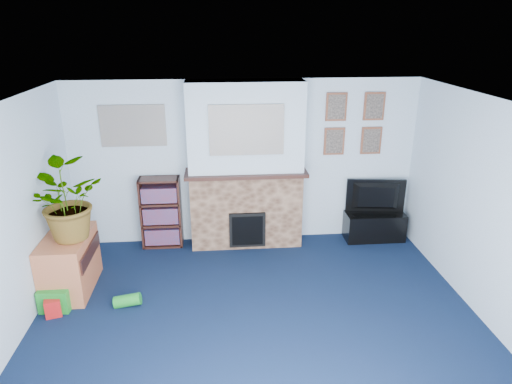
{
  "coord_description": "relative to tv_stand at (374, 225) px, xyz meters",
  "views": [
    {
      "loc": [
        -0.38,
        -4.11,
        3.13
      ],
      "look_at": [
        0.06,
        1.03,
        1.2
      ],
      "focal_mm": 32.0,
      "sensor_mm": 36.0,
      "label": 1
    }
  ],
  "objects": [
    {
      "name": "floor",
      "position": [
        -1.95,
        -2.03,
        -0.22
      ],
      "size": [
        5.0,
        4.5,
        0.01
      ],
      "primitive_type": "cube",
      "color": "#0E1A35",
      "rests_on": "ground"
    },
    {
      "name": "ceiling",
      "position": [
        -1.95,
        -2.03,
        2.17
      ],
      "size": [
        5.0,
        4.5,
        0.01
      ],
      "primitive_type": "cube",
      "color": "white",
      "rests_on": "wall_back"
    },
    {
      "name": "wall_back",
      "position": [
        -1.95,
        0.22,
        0.97
      ],
      "size": [
        5.0,
        0.04,
        2.4
      ],
      "primitive_type": "cube",
      "color": "silver",
      "rests_on": "ground"
    },
    {
      "name": "wall_right",
      "position": [
        0.55,
        -2.03,
        0.97
      ],
      "size": [
        0.04,
        4.5,
        2.4
      ],
      "primitive_type": "cube",
      "color": "silver",
      "rests_on": "ground"
    },
    {
      "name": "chimney_breast",
      "position": [
        -1.95,
        0.02,
        0.96
      ],
      "size": [
        1.72,
        0.5,
        2.4
      ],
      "color": "brown",
      "rests_on": "ground"
    },
    {
      "name": "collage_main",
      "position": [
        -1.95,
        -0.19,
        1.56
      ],
      "size": [
        1.0,
        0.03,
        0.68
      ],
      "primitive_type": "cube",
      "color": "gray",
      "rests_on": "chimney_breast"
    },
    {
      "name": "collage_left",
      "position": [
        -3.5,
        0.21,
        1.55
      ],
      "size": [
        0.9,
        0.03,
        0.58
      ],
      "primitive_type": "cube",
      "color": "gray",
      "rests_on": "wall_back"
    },
    {
      "name": "portrait_tl",
      "position": [
        -0.65,
        0.2,
        1.77
      ],
      "size": [
        0.3,
        0.03,
        0.4
      ],
      "primitive_type": "cube",
      "color": "brown",
      "rests_on": "wall_back"
    },
    {
      "name": "portrait_tr",
      "position": [
        -0.1,
        0.2,
        1.77
      ],
      "size": [
        0.3,
        0.03,
        0.4
      ],
      "primitive_type": "cube",
      "color": "brown",
      "rests_on": "wall_back"
    },
    {
      "name": "portrait_bl",
      "position": [
        -0.65,
        0.2,
        1.27
      ],
      "size": [
        0.3,
        0.03,
        0.4
      ],
      "primitive_type": "cube",
      "color": "brown",
      "rests_on": "wall_back"
    },
    {
      "name": "portrait_br",
      "position": [
        -0.1,
        0.2,
        1.27
      ],
      "size": [
        0.3,
        0.03,
        0.4
      ],
      "primitive_type": "cube",
      "color": "brown",
      "rests_on": "wall_back"
    },
    {
      "name": "tv_stand",
      "position": [
        0.0,
        0.0,
        0.0
      ],
      "size": [
        0.89,
        0.37,
        0.42
      ],
      "primitive_type": "cube",
      "color": "black",
      "rests_on": "ground"
    },
    {
      "name": "television",
      "position": [
        -0.0,
        0.02,
        0.45
      ],
      "size": [
        0.89,
        0.22,
        0.51
      ],
      "primitive_type": "imported",
      "rotation": [
        0.0,
        0.0,
        3.02
      ],
      "color": "black",
      "rests_on": "tv_stand"
    },
    {
      "name": "bookshelf",
      "position": [
        -3.19,
        0.08,
        0.28
      ],
      "size": [
        0.58,
        0.28,
        1.05
      ],
      "color": "#321812",
      "rests_on": "ground"
    },
    {
      "name": "sideboard",
      "position": [
        -4.19,
        -1.04,
        0.12
      ],
      "size": [
        0.51,
        0.92,
        0.71
      ],
      "primitive_type": "cube",
      "color": "#BD623C",
      "rests_on": "ground"
    },
    {
      "name": "potted_plant",
      "position": [
        -4.14,
        -1.09,
        0.95
      ],
      "size": [
        1.05,
        0.99,
        0.93
      ],
      "primitive_type": "imported",
      "rotation": [
        0.0,
        0.0,
        2.73
      ],
      "color": "#26661E",
      "rests_on": "sideboard"
    },
    {
      "name": "mantel_clock",
      "position": [
        -2.07,
        -0.03,
        1.0
      ],
      "size": [
        0.09,
        0.05,
        0.13
      ],
      "primitive_type": "cube",
      "color": "gold",
      "rests_on": "chimney_breast"
    },
    {
      "name": "mantel_candle",
      "position": [
        -1.66,
        -0.03,
        1.01
      ],
      "size": [
        0.06,
        0.06,
        0.18
      ],
      "primitive_type": "cylinder",
      "color": "#B2BFC6",
      "rests_on": "chimney_breast"
    },
    {
      "name": "mantel_teddy",
      "position": [
        -2.53,
        -0.03,
        0.99
      ],
      "size": [
        0.12,
        0.12,
        0.12
      ],
      "primitive_type": "sphere",
      "color": "gray",
      "rests_on": "chimney_breast"
    },
    {
      "name": "mantel_can",
      "position": [
        -1.28,
        -0.03,
        0.99
      ],
      "size": [
        0.06,
        0.06,
        0.12
      ],
      "primitive_type": "cylinder",
      "color": "red",
      "rests_on": "chimney_breast"
    },
    {
      "name": "green_crate",
      "position": [
        -4.25,
        -1.45,
        -0.08
      ],
      "size": [
        0.36,
        0.29,
        0.27
      ],
      "primitive_type": "cube",
      "rotation": [
        0.0,
        0.0,
        -0.06
      ],
      "color": "#198C26",
      "rests_on": "ground"
    },
    {
      "name": "toy_ball",
      "position": [
        -4.27,
        -1.25,
        -0.13
      ],
      "size": [
        0.18,
        0.18,
        0.18
      ],
      "primitive_type": "sphere",
      "color": "yellow",
      "rests_on": "ground"
    },
    {
      "name": "toy_block",
      "position": [
        -4.25,
        -1.58,
        -0.11
      ],
      "size": [
        0.21,
        0.21,
        0.21
      ],
      "primitive_type": "cube",
      "rotation": [
        0.0,
        0.0,
        0.28
      ],
      "color": "red",
      "rests_on": "ground"
    },
    {
      "name": "toy_tube",
      "position": [
        -3.44,
        -1.48,
        -0.15
      ],
      "size": [
        0.32,
        0.14,
        0.19
      ],
      "primitive_type": "cylinder",
      "rotation": [
        0.0,
        1.43,
        0.0
      ],
      "color": "#198C26",
      "rests_on": "ground"
    }
  ]
}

